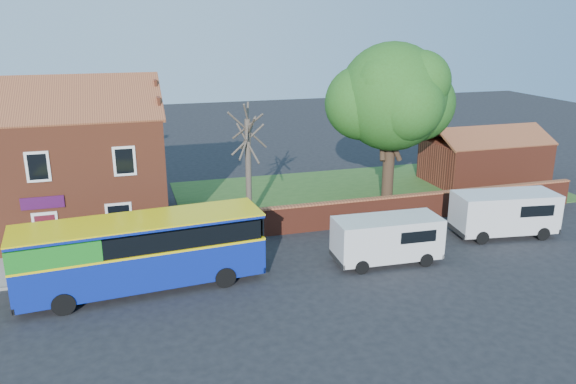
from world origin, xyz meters
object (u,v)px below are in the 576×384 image
object	(u,v)px
bus	(134,251)
van_near	(387,238)
van_far	(505,212)
large_tree	(392,100)

from	to	relation	value
bus	van_near	bearing A→B (deg)	-7.31
van_far	van_near	bearing A→B (deg)	-162.14
bus	van_near	size ratio (longest dim) A/B	2.04
van_far	large_tree	bearing A→B (deg)	124.27
bus	van_near	distance (m)	11.80
van_near	bus	bearing A→B (deg)	179.86
bus	large_tree	xyz separation A→B (m)	(15.94, 7.96, 4.84)
van_near	van_far	distance (m)	7.87
van_near	large_tree	distance (m)	10.86
bus	van_far	distance (m)	19.54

